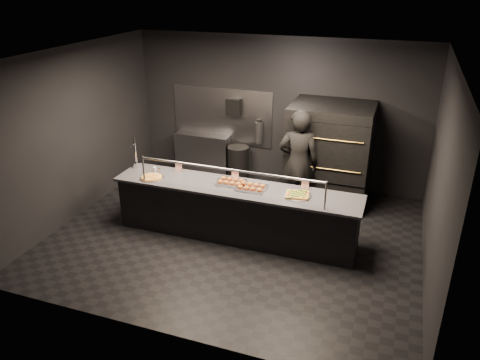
# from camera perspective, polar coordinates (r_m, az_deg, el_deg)

# --- Properties ---
(room) EXTENTS (6.04, 6.00, 3.00)m
(room) POSITION_cam_1_polar(r_m,az_deg,el_deg) (7.40, -0.62, 3.41)
(room) COLOR black
(room) RESTS_ON ground
(service_counter) EXTENTS (4.10, 0.78, 1.37)m
(service_counter) POSITION_cam_1_polar(r_m,az_deg,el_deg) (7.78, -0.55, -3.86)
(service_counter) COLOR black
(service_counter) RESTS_ON ground
(pizza_oven) EXTENTS (1.50, 1.23, 1.91)m
(pizza_oven) POSITION_cam_1_polar(r_m,az_deg,el_deg) (9.00, 10.84, 3.21)
(pizza_oven) COLOR black
(pizza_oven) RESTS_ON ground
(prep_shelf) EXTENTS (1.20, 0.35, 0.90)m
(prep_shelf) POSITION_cam_1_polar(r_m,az_deg,el_deg) (10.30, -4.52, 3.20)
(prep_shelf) COLOR #99999E
(prep_shelf) RESTS_ON ground
(towel_dispenser) EXTENTS (0.30, 0.20, 0.35)m
(towel_dispenser) POSITION_cam_1_polar(r_m,az_deg,el_deg) (9.77, -0.76, 8.90)
(towel_dispenser) COLOR black
(towel_dispenser) RESTS_ON room
(fire_extinguisher) EXTENTS (0.14, 0.14, 0.51)m
(fire_extinguisher) POSITION_cam_1_polar(r_m,az_deg,el_deg) (9.75, 2.33, 5.84)
(fire_extinguisher) COLOR #B2B2B7
(fire_extinguisher) RESTS_ON room
(beer_tap) EXTENTS (0.16, 0.23, 0.61)m
(beer_tap) POSITION_cam_1_polar(r_m,az_deg,el_deg) (8.48, -12.59, 2.65)
(beer_tap) COLOR silver
(beer_tap) RESTS_ON service_counter
(round_pizza) EXTENTS (0.40, 0.40, 0.03)m
(round_pizza) POSITION_cam_1_polar(r_m,az_deg,el_deg) (8.02, -10.71, 0.33)
(round_pizza) COLOR silver
(round_pizza) RESTS_ON service_counter
(slider_tray_a) EXTENTS (0.54, 0.45, 0.07)m
(slider_tray_a) POSITION_cam_1_polar(r_m,az_deg,el_deg) (7.69, -1.12, -0.21)
(slider_tray_a) COLOR silver
(slider_tray_a) RESTS_ON service_counter
(slider_tray_b) EXTENTS (0.50, 0.39, 0.08)m
(slider_tray_b) POSITION_cam_1_polar(r_m,az_deg,el_deg) (7.49, 1.40, -0.87)
(slider_tray_b) COLOR silver
(slider_tray_b) RESTS_ON service_counter
(square_pizza) EXTENTS (0.45, 0.45, 0.05)m
(square_pizza) POSITION_cam_1_polar(r_m,az_deg,el_deg) (7.32, 7.01, -1.80)
(square_pizza) COLOR silver
(square_pizza) RESTS_ON service_counter
(condiment_jar) EXTENTS (0.14, 0.06, 0.09)m
(condiment_jar) POSITION_cam_1_polar(r_m,az_deg,el_deg) (8.23, -10.19, 1.22)
(condiment_jar) COLOR silver
(condiment_jar) RESTS_ON service_counter
(tent_cards) EXTENTS (2.36, 0.04, 0.15)m
(tent_cards) POSITION_cam_1_polar(r_m,az_deg,el_deg) (7.81, -0.27, 0.57)
(tent_cards) COLOR white
(tent_cards) RESTS_ON service_counter
(trash_bin) EXTENTS (0.45, 0.45, 0.75)m
(trash_bin) POSITION_cam_1_polar(r_m,az_deg,el_deg) (9.94, -0.22, 2.02)
(trash_bin) COLOR black
(trash_bin) RESTS_ON ground
(worker) EXTENTS (0.79, 0.59, 1.98)m
(worker) POSITION_cam_1_polar(r_m,az_deg,el_deg) (8.37, 7.08, 2.00)
(worker) COLOR black
(worker) RESTS_ON ground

